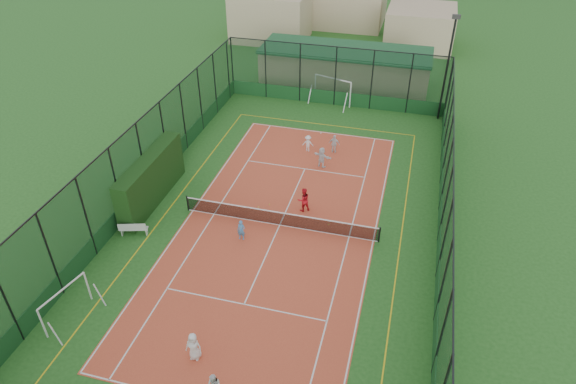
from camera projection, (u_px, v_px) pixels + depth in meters
The scene contains 17 objects.
ground at pixel (280, 225), 30.10m from camera, with size 300.00×300.00×0.00m, color #21551D.
court_slab at pixel (280, 225), 30.10m from camera, with size 11.17×23.97×0.01m, color #B83C28.
tennis_net at pixel (280, 218), 29.79m from camera, with size 11.67×0.12×1.06m, color black, non-canonical shape.
perimeter_fence at pixel (279, 190), 28.67m from camera, with size 18.12×34.12×5.00m, color #10321D, non-canonical shape.
floodlight_ne at pixel (447, 70), 39.07m from camera, with size 0.60×0.26×8.25m, color black, non-canonical shape.
clubhouse at pixel (345, 66), 46.62m from camera, with size 15.20×7.20×3.15m, color tan, non-canonical shape.
hedge_left at pixel (151, 179), 31.38m from camera, with size 1.03×6.87×3.00m, color black.
white_bench at pixel (134, 228), 29.17m from camera, with size 1.58×0.43×0.89m, color white, non-canonical shape.
futsal_goal_near at pixel (66, 304), 23.86m from camera, with size 0.80×2.76×1.78m, color white, non-canonical shape.
futsal_goal_far at pixel (332, 91), 43.17m from camera, with size 3.44×1.00×2.22m, color white, non-canonical shape.
child_near_left at pixel (194, 346), 22.07m from camera, with size 0.71×0.46×1.46m, color white.
child_near_mid at pixel (241, 230), 28.73m from camera, with size 0.45×0.30×1.25m, color #4589C4.
child_far_left at pixel (308, 143), 36.82m from camera, with size 0.80×0.46×1.24m, color white.
child_far_right at pixel (334, 144), 36.60m from camera, with size 0.82×0.34×1.39m, color silver.
child_far_back at pixel (322, 157), 34.99m from camera, with size 1.37×0.44×1.47m, color white.
coach at pixel (304, 200), 30.86m from camera, with size 0.76×0.59×1.56m, color red.
tennis_balls at pixel (285, 212), 31.11m from camera, with size 4.57×1.07×0.07m.
Camera 1 is at (6.56, -22.64, 18.83)m, focal length 32.00 mm.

